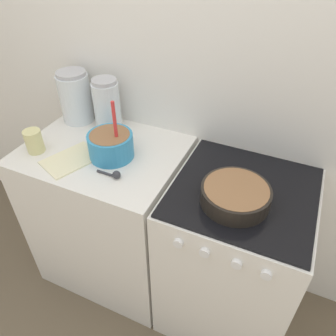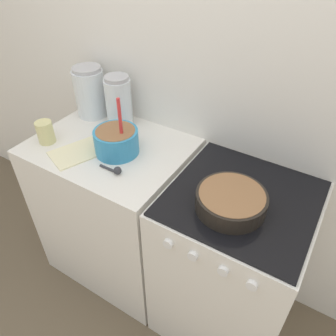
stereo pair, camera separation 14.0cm
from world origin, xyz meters
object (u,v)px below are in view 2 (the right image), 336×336
Objects in this scene: mixing_bowl at (116,140)px; baking_pan at (231,201)px; storage_jar_left at (91,95)px; stove at (229,264)px; tin_can at (45,132)px; storage_jar_middle at (119,104)px.

mixing_bowl reaches higher than baking_pan.
storage_jar_left reaches higher than baking_pan.
stove is 0.82m from mixing_bowl.
stove is 1.15m from storage_jar_left.
baking_pan is at bearing -6.12° from mixing_bowl.
tin_can is (-0.97, -0.05, 0.02)m from baking_pan.
storage_jar_middle is (-0.78, 0.20, 0.58)m from stove.
tin_can is at bearing -172.12° from stove.
storage_jar_left is at bearing 168.66° from stove.
tin_can is at bearing -161.83° from mixing_bowl.
mixing_bowl reaches higher than storage_jar_left.
mixing_bowl is at bearing -31.92° from storage_jar_left.
tin_can is at bearing -91.22° from storage_jar_left.
baking_pan is 2.46× the size of tin_can.
storage_jar_left is (-0.96, 0.28, 0.08)m from baking_pan.
stove is 0.51m from baking_pan.
tin_can is at bearing -121.53° from storage_jar_middle.
stove is 3.34× the size of baking_pan.
storage_jar_middle is at bearing 159.70° from baking_pan.
baking_pan is at bearing -20.30° from storage_jar_middle.
stove is 0.99m from storage_jar_middle.
baking_pan is (-0.02, -0.09, 0.50)m from stove.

